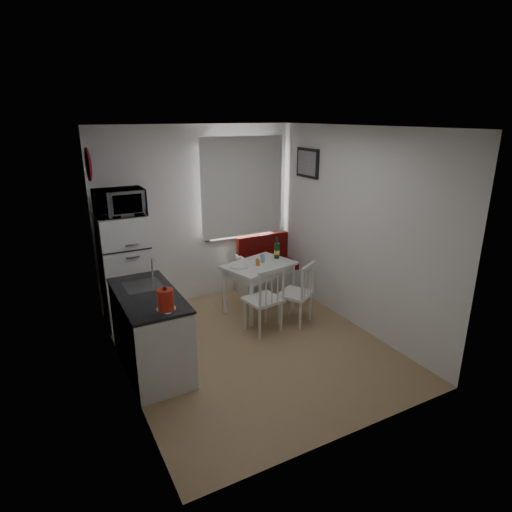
{
  "coord_description": "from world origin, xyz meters",
  "views": [
    {
      "loc": [
        -2.15,
        -4.12,
        2.73
      ],
      "look_at": [
        0.31,
        0.5,
        0.98
      ],
      "focal_mm": 30.0,
      "sensor_mm": 36.0,
      "label": 1
    }
  ],
  "objects_px": {
    "chair_left": "(267,293)",
    "fridge": "(125,270)",
    "bench": "(275,271)",
    "chair_right": "(299,288)",
    "wine_bottle": "(277,248)",
    "kitchen_counter": "(150,330)",
    "dining_table": "(259,269)",
    "microwave": "(119,202)",
    "kettle": "(165,300)"
  },
  "relations": [
    {
      "from": "kitchen_counter",
      "to": "microwave",
      "type": "bearing_deg",
      "value": 89.06
    },
    {
      "from": "dining_table",
      "to": "chair_right",
      "type": "xyz_separation_m",
      "value": [
        0.25,
        -0.66,
        -0.1
      ]
    },
    {
      "from": "bench",
      "to": "microwave",
      "type": "relative_size",
      "value": 2.06
    },
    {
      "from": "kitchen_counter",
      "to": "wine_bottle",
      "type": "bearing_deg",
      "value": 21.5
    },
    {
      "from": "kitchen_counter",
      "to": "dining_table",
      "type": "relative_size",
      "value": 1.2
    },
    {
      "from": "dining_table",
      "to": "wine_bottle",
      "type": "height_order",
      "value": "wine_bottle"
    },
    {
      "from": "kitchen_counter",
      "to": "wine_bottle",
      "type": "distance_m",
      "value": 2.31
    },
    {
      "from": "chair_left",
      "to": "bench",
      "type": "bearing_deg",
      "value": 47.78
    },
    {
      "from": "kitchen_counter",
      "to": "kettle",
      "type": "relative_size",
      "value": 5.23
    },
    {
      "from": "kettle",
      "to": "dining_table",
      "type": "bearing_deg",
      "value": 36.49
    },
    {
      "from": "chair_right",
      "to": "bench",
      "type": "bearing_deg",
      "value": 42.58
    },
    {
      "from": "chair_right",
      "to": "fridge",
      "type": "bearing_deg",
      "value": 118.56
    },
    {
      "from": "chair_left",
      "to": "fridge",
      "type": "bearing_deg",
      "value": 133.93
    },
    {
      "from": "kitchen_counter",
      "to": "bench",
      "type": "height_order",
      "value": "kitchen_counter"
    },
    {
      "from": "dining_table",
      "to": "chair_left",
      "type": "distance_m",
      "value": 0.71
    },
    {
      "from": "dining_table",
      "to": "chair_left",
      "type": "bearing_deg",
      "value": -126.85
    },
    {
      "from": "fridge",
      "to": "microwave",
      "type": "bearing_deg",
      "value": -90.0
    },
    {
      "from": "fridge",
      "to": "kettle",
      "type": "relative_size",
      "value": 5.97
    },
    {
      "from": "chair_right",
      "to": "wine_bottle",
      "type": "height_order",
      "value": "wine_bottle"
    },
    {
      "from": "kitchen_counter",
      "to": "dining_table",
      "type": "xyz_separation_m",
      "value": [
        1.77,
        0.73,
        0.18
      ]
    },
    {
      "from": "fridge",
      "to": "microwave",
      "type": "relative_size",
      "value": 2.5
    },
    {
      "from": "kettle",
      "to": "wine_bottle",
      "type": "distance_m",
      "value": 2.48
    },
    {
      "from": "chair_left",
      "to": "kitchen_counter",
      "type": "bearing_deg",
      "value": 174.69
    },
    {
      "from": "chair_left",
      "to": "kettle",
      "type": "xyz_separation_m",
      "value": [
        -1.47,
        -0.61,
        0.46
      ]
    },
    {
      "from": "bench",
      "to": "fridge",
      "type": "bearing_deg",
      "value": -177.37
    },
    {
      "from": "dining_table",
      "to": "wine_bottle",
      "type": "xyz_separation_m",
      "value": [
        0.35,
        0.1,
        0.24
      ]
    },
    {
      "from": "chair_right",
      "to": "kettle",
      "type": "relative_size",
      "value": 2.23
    },
    {
      "from": "bench",
      "to": "dining_table",
      "type": "xyz_separation_m",
      "value": [
        -0.63,
        -0.62,
        0.34
      ]
    },
    {
      "from": "bench",
      "to": "chair_left",
      "type": "bearing_deg",
      "value": -124.29
    },
    {
      "from": "bench",
      "to": "dining_table",
      "type": "height_order",
      "value": "bench"
    },
    {
      "from": "kitchen_counter",
      "to": "dining_table",
      "type": "bearing_deg",
      "value": 22.56
    },
    {
      "from": "bench",
      "to": "fridge",
      "type": "distance_m",
      "value": 2.42
    },
    {
      "from": "microwave",
      "to": "fridge",
      "type": "bearing_deg",
      "value": 90.0
    },
    {
      "from": "dining_table",
      "to": "chair_right",
      "type": "bearing_deg",
      "value": -85.46
    },
    {
      "from": "wine_bottle",
      "to": "bench",
      "type": "bearing_deg",
      "value": 62.07
    },
    {
      "from": "chair_right",
      "to": "fridge",
      "type": "xyz_separation_m",
      "value": [
        -2.0,
        1.17,
        0.22
      ]
    },
    {
      "from": "chair_right",
      "to": "fridge",
      "type": "distance_m",
      "value": 2.32
    },
    {
      "from": "kettle",
      "to": "chair_left",
      "type": "bearing_deg",
      "value": 22.43
    },
    {
      "from": "wine_bottle",
      "to": "microwave",
      "type": "bearing_deg",
      "value": 170.23
    },
    {
      "from": "chair_left",
      "to": "chair_right",
      "type": "relative_size",
      "value": 0.87
    },
    {
      "from": "dining_table",
      "to": "wine_bottle",
      "type": "bearing_deg",
      "value": -0.28
    },
    {
      "from": "dining_table",
      "to": "chair_left",
      "type": "xyz_separation_m",
      "value": [
        -0.25,
        -0.66,
        -0.07
      ]
    },
    {
      "from": "chair_left",
      "to": "fridge",
      "type": "relative_size",
      "value": 0.33
    },
    {
      "from": "bench",
      "to": "chair_left",
      "type": "height_order",
      "value": "chair_left"
    },
    {
      "from": "fridge",
      "to": "wine_bottle",
      "type": "xyz_separation_m",
      "value": [
        2.1,
        -0.41,
        0.12
      ]
    },
    {
      "from": "chair_right",
      "to": "kettle",
      "type": "bearing_deg",
      "value": 166.18
    },
    {
      "from": "microwave",
      "to": "wine_bottle",
      "type": "bearing_deg",
      "value": -9.77
    },
    {
      "from": "chair_right",
      "to": "microwave",
      "type": "relative_size",
      "value": 0.93
    },
    {
      "from": "kitchen_counter",
      "to": "bench",
      "type": "relative_size",
      "value": 1.06
    },
    {
      "from": "kitchen_counter",
      "to": "fridge",
      "type": "height_order",
      "value": "fridge"
    }
  ]
}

